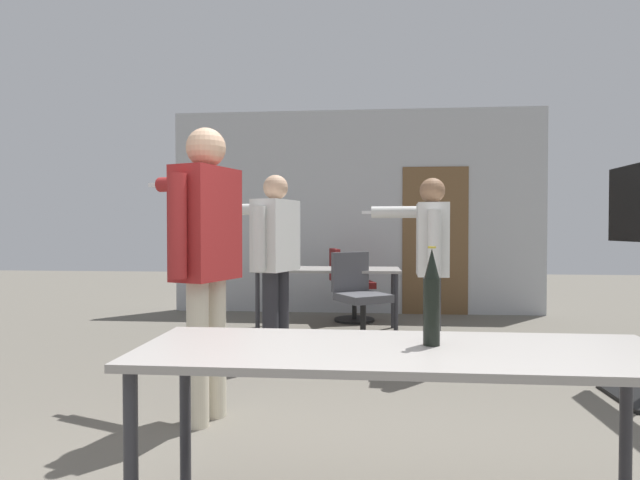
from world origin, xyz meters
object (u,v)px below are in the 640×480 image
(office_chair_side_rolled, at_px, (359,300))
(person_near_casual, at_px, (204,244))
(person_left_plaid, at_px, (274,250))
(person_center_tall, at_px, (430,254))
(office_chair_far_right, at_px, (349,287))
(beer_bottle, at_px, (432,299))

(office_chair_side_rolled, bearing_deg, person_near_casual, 35.25)
(person_left_plaid, height_order, person_center_tall, person_left_plaid)
(person_left_plaid, bearing_deg, office_chair_far_right, 2.30)
(office_chair_far_right, bearing_deg, beer_bottle, -8.60)
(person_left_plaid, xyz_separation_m, office_chair_far_right, (0.61, 1.97, -0.56))
(office_chair_far_right, relative_size, beer_bottle, 2.42)
(person_center_tall, distance_m, beer_bottle, 2.42)
(person_near_casual, xyz_separation_m, office_chair_far_right, (0.79, 3.42, -0.66))
(office_chair_far_right, distance_m, beer_bottle, 4.49)
(person_left_plaid, distance_m, office_chair_far_right, 2.14)
(person_center_tall, height_order, person_near_casual, person_near_casual)
(person_near_casual, bearing_deg, person_center_tall, -29.55)
(person_left_plaid, xyz_separation_m, person_near_casual, (-0.18, -1.45, 0.10))
(person_center_tall, xyz_separation_m, office_chair_side_rolled, (-0.62, 0.86, -0.53))
(office_chair_side_rolled, relative_size, office_chair_far_right, 1.00)
(person_near_casual, height_order, office_chair_side_rolled, person_near_casual)
(office_chair_far_right, xyz_separation_m, beer_bottle, (0.45, -4.44, 0.47))
(person_left_plaid, relative_size, office_chair_far_right, 1.79)
(person_center_tall, relative_size, person_near_casual, 0.90)
(person_near_casual, xyz_separation_m, office_chair_side_rolled, (0.93, 2.24, -0.65))
(person_left_plaid, height_order, office_chair_far_right, person_left_plaid)
(person_near_casual, distance_m, office_chair_far_right, 3.57)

